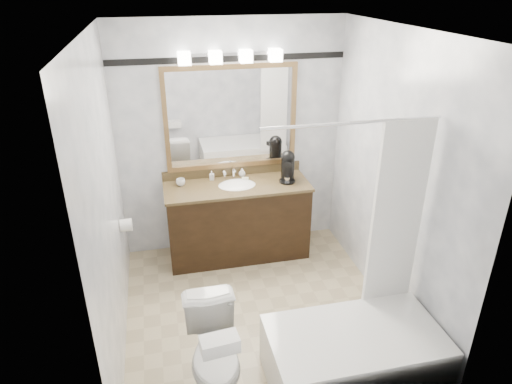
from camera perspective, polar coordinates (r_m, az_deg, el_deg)
room at (r=3.73m, az=0.35°, el=0.16°), size 2.42×2.62×2.52m
vanity at (r=4.99m, az=-2.32°, el=-3.35°), size 1.53×0.58×0.97m
mirror at (r=4.83m, az=-3.13°, el=9.23°), size 1.40×0.04×1.10m
vanity_light_bar at (r=4.63m, az=-3.20°, el=16.59°), size 1.02×0.14×0.12m
accent_stripe at (r=4.70m, az=-3.33°, el=16.31°), size 2.40×0.01×0.06m
bathtub at (r=3.75m, az=12.37°, el=-18.52°), size 1.30×0.75×1.96m
tp_roll at (r=4.51m, az=-15.93°, el=-4.01°), size 0.11×0.12×0.12m
toilet at (r=3.53m, az=-5.15°, el=-19.56°), size 0.40×0.69×0.71m
tissue_box at (r=3.02m, az=-4.56°, el=-18.42°), size 0.26×0.16×0.10m
coffee_maker at (r=4.86m, az=3.99°, el=3.35°), size 0.18×0.22×0.33m
cup_left at (r=4.84m, az=-9.40°, el=1.21°), size 0.12×0.12×0.07m
soap_bottle_a at (r=4.92m, az=-5.55°, el=2.07°), size 0.06×0.06×0.10m
soap_bottle_b at (r=4.99m, az=-1.76°, el=2.46°), size 0.08×0.08×0.10m
soap_bar at (r=4.93m, az=-1.36°, el=1.70°), size 0.08×0.06×0.02m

